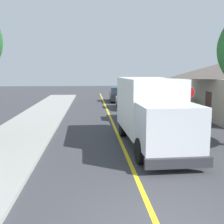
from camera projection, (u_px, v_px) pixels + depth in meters
name	position (u px, v px, depth m)	size (l,w,h in m)	color
centre_line_yellow	(117.00, 133.00, 15.62)	(0.16, 56.00, 0.01)	gold
box_truck	(151.00, 109.00, 12.84)	(2.63, 7.25, 3.20)	silver
parked_car_near	(135.00, 110.00, 19.36)	(1.85, 4.42, 1.67)	#2D4793
parked_car_mid	(128.00, 100.00, 25.67)	(1.97, 4.47, 1.67)	silver
parked_car_far	(118.00, 95.00, 31.45)	(1.93, 4.45, 1.67)	black
parked_van_across	(174.00, 105.00, 21.78)	(1.97, 4.47, 1.67)	silver
stop_sign	(188.00, 99.00, 16.62)	(0.80, 0.10, 2.65)	gray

